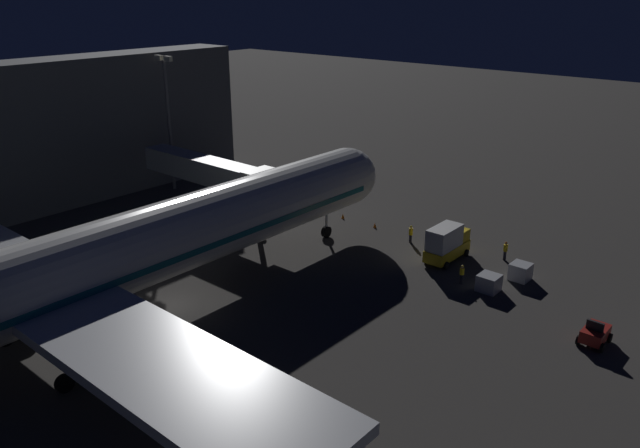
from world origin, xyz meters
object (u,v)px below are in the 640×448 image
object	(u,v)px
traffic_cone_nose_port	(375,225)
traffic_cone_nose_starboard	(343,216)
airliner_at_gate	(48,282)
apron_floodlight_mast	(168,113)
jet_bridge	(220,174)
baggage_container_mid_row	(489,283)
ground_crew_by_belt_loader	(411,233)
ops_van	(447,243)
baggage_container_near_belt	(520,272)
baggage_tug_lead	(595,334)
ground_crew_near_nose_gear	(505,250)
ground_crew_marshaller_fwd	(462,274)

from	to	relation	value
traffic_cone_nose_port	traffic_cone_nose_starboard	size ratio (longest dim) A/B	1.00
airliner_at_gate	apron_floodlight_mast	bearing A→B (deg)	-48.75
jet_bridge	airliner_at_gate	bearing A→B (deg)	113.84
baggage_container_mid_row	ground_crew_by_belt_loader	bearing A→B (deg)	-23.62
ops_van	apron_floodlight_mast	bearing A→B (deg)	4.41
jet_bridge	apron_floodlight_mast	size ratio (longest dim) A/B	1.19
jet_bridge	baggage_container_near_belt	xyz separation A→B (m)	(-30.14, -8.22, -5.03)
baggage_tug_lead	traffic_cone_nose_port	xyz separation A→B (m)	(25.72, -8.56, -0.51)
ground_crew_near_nose_gear	traffic_cone_nose_starboard	distance (m)	18.77
baggage_container_near_belt	ops_van	bearing A→B (deg)	4.54
airliner_at_gate	ground_crew_near_nose_gear	distance (m)	39.53
traffic_cone_nose_port	traffic_cone_nose_starboard	distance (m)	4.40
jet_bridge	ground_crew_by_belt_loader	distance (m)	20.86
apron_floodlight_mast	ground_crew_by_belt_loader	size ratio (longest dim) A/B	9.18
ground_crew_by_belt_loader	airliner_at_gate	bearing A→B (deg)	77.61
baggage_tug_lead	baggage_container_near_belt	size ratio (longest dim) A/B	1.50
airliner_at_gate	jet_bridge	distance (m)	26.61
ground_crew_near_nose_gear	traffic_cone_nose_port	bearing A→B (deg)	4.31
ground_crew_marshaller_fwd	ground_crew_near_nose_gear	bearing A→B (deg)	-95.15
baggage_tug_lead	baggage_container_near_belt	world-z (taller)	baggage_tug_lead
apron_floodlight_mast	traffic_cone_nose_starboard	world-z (taller)	apron_floodlight_mast
jet_bridge	traffic_cone_nose_port	world-z (taller)	jet_bridge
jet_bridge	ground_crew_near_nose_gear	world-z (taller)	jet_bridge
jet_bridge	baggage_tug_lead	size ratio (longest dim) A/B	7.92
traffic_cone_nose_port	baggage_container_near_belt	bearing A→B (deg)	173.45
airliner_at_gate	baggage_container_mid_row	xyz separation A→B (m)	(-18.27, -28.75, -4.97)
ops_van	ground_crew_by_belt_loader	xyz separation A→B (m)	(4.93, -1.52, -0.77)
ground_crew_by_belt_loader	traffic_cone_nose_port	xyz separation A→B (m)	(5.16, -1.01, -0.72)
baggage_container_near_belt	ground_crew_by_belt_loader	xyz separation A→B (m)	(12.03, -0.96, 0.24)
ground_crew_marshaller_fwd	traffic_cone_nose_starboard	size ratio (longest dim) A/B	3.23
ops_van	ground_crew_marshaller_fwd	world-z (taller)	ops_van
ground_crew_marshaller_fwd	traffic_cone_nose_starboard	bearing A→B (deg)	-18.73
baggage_container_near_belt	traffic_cone_nose_port	size ratio (longest dim) A/B	3.03
jet_bridge	ground_crew_marshaller_fwd	xyz separation A→B (m)	(-26.63, -4.06, -4.80)
baggage_tug_lead	traffic_cone_nose_starboard	size ratio (longest dim) A/B	4.53
ground_crew_near_nose_gear	baggage_container_near_belt	bearing A→B (deg)	133.19
airliner_at_gate	baggage_container_near_belt	size ratio (longest dim) A/B	42.94
ground_crew_marshaller_fwd	airliner_at_gate	bearing A→B (deg)	60.80
apron_floodlight_mast	ops_van	bearing A→B (deg)	-175.59
jet_bridge	ops_van	world-z (taller)	jet_bridge
jet_bridge	ground_crew_near_nose_gear	distance (m)	29.90
ground_crew_by_belt_loader	ground_crew_marshaller_fwd	bearing A→B (deg)	149.01
baggage_tug_lead	ground_crew_by_belt_loader	size ratio (longest dim) A/B	1.38
jet_bridge	baggage_container_mid_row	size ratio (longest dim) A/B	11.50
ground_crew_by_belt_loader	traffic_cone_nose_starboard	bearing A→B (deg)	-6.06
baggage_tug_lead	ground_crew_near_nose_gear	bearing A→B (deg)	-40.25
airliner_at_gate	ground_crew_near_nose_gear	size ratio (longest dim) A/B	38.57
jet_bridge	ground_crew_marshaller_fwd	distance (m)	27.36
baggage_tug_lead	ops_van	bearing A→B (deg)	-21.09
baggage_container_mid_row	ground_crew_marshaller_fwd	size ratio (longest dim) A/B	0.97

